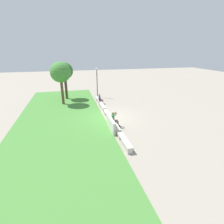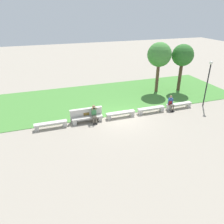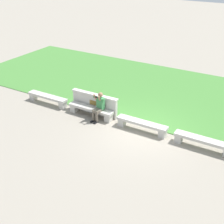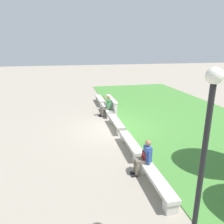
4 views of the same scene
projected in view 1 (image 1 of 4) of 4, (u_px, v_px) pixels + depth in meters
name	position (u px, v px, depth m)	size (l,w,h in m)	color
ground_plane	(108.00, 117.00, 16.83)	(80.00, 80.00, 0.00)	gray
grass_strip	(61.00, 122.00, 15.84)	(24.95, 8.00, 0.03)	#478438
bench_main	(125.00, 141.00, 11.87)	(2.30, 0.40, 0.45)	beige
bench_near	(115.00, 126.00, 14.29)	(2.30, 0.40, 0.45)	beige
bench_mid	(108.00, 114.00, 16.72)	(2.30, 0.40, 0.45)	beige
bench_far	(103.00, 106.00, 19.15)	(2.30, 0.40, 0.45)	beige
bench_end	(99.00, 100.00, 21.58)	(2.30, 0.40, 0.45)	beige
backrest_wall_with_plaque	(111.00, 124.00, 14.15)	(2.46, 0.24, 1.01)	beige
person_photographer	(114.00, 118.00, 14.64)	(0.50, 0.75, 1.32)	black
person_distant	(100.00, 99.00, 20.68)	(0.48, 0.67, 1.26)	black
backpack	(100.00, 99.00, 20.63)	(0.28, 0.24, 0.43)	maroon
tree_behind_wall	(60.00, 73.00, 19.63)	(2.31, 2.31, 4.91)	brown
tree_left_background	(65.00, 71.00, 21.91)	(2.09, 2.09, 4.68)	#4C3826
lamp_post	(97.00, 78.00, 22.99)	(0.28, 0.28, 3.94)	black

